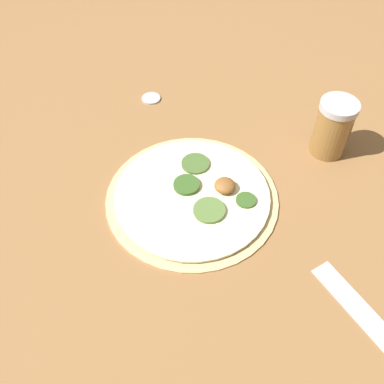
% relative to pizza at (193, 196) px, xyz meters
% --- Properties ---
extents(ground_plane, '(3.00, 3.00, 0.00)m').
position_rel_pizza_xyz_m(ground_plane, '(0.00, -0.00, -0.01)').
color(ground_plane, olive).
extents(pizza, '(0.28, 0.28, 0.03)m').
position_rel_pizza_xyz_m(pizza, '(0.00, 0.00, 0.00)').
color(pizza, '#D6B77A').
rests_on(pizza, ground_plane).
extents(spice_jar, '(0.07, 0.07, 0.11)m').
position_rel_pizza_xyz_m(spice_jar, '(-0.27, 0.01, 0.05)').
color(spice_jar, olive).
rests_on(spice_jar, ground_plane).
extents(loose_cap, '(0.04, 0.04, 0.01)m').
position_rel_pizza_xyz_m(loose_cap, '(-0.04, -0.27, -0.00)').
color(loose_cap, '#B2B2B7').
rests_on(loose_cap, ground_plane).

